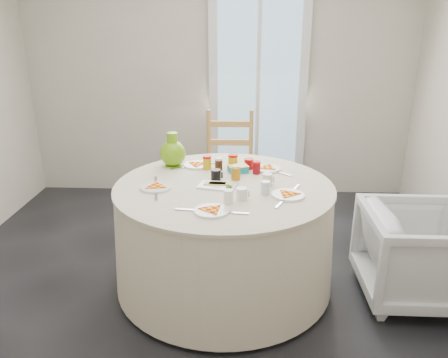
{
  "coord_description": "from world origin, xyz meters",
  "views": [
    {
      "loc": [
        0.25,
        -2.58,
        1.8
      ],
      "look_at": [
        0.13,
        0.17,
        0.8
      ],
      "focal_mm": 35.0,
      "sensor_mm": 36.0,
      "label": 1
    }
  ],
  "objects_px": {
    "table": "(224,236)",
    "wooden_chair": "(229,174)",
    "green_pitcher": "(173,152)",
    "armchair": "(419,246)"
  },
  "relations": [
    {
      "from": "table",
      "to": "wooden_chair",
      "type": "bearing_deg",
      "value": 89.88
    },
    {
      "from": "green_pitcher",
      "to": "wooden_chair",
      "type": "bearing_deg",
      "value": 79.71
    },
    {
      "from": "armchair",
      "to": "green_pitcher",
      "type": "bearing_deg",
      "value": 73.87
    },
    {
      "from": "table",
      "to": "armchair",
      "type": "xyz_separation_m",
      "value": [
        1.3,
        -0.12,
        0.02
      ]
    },
    {
      "from": "table",
      "to": "armchair",
      "type": "relative_size",
      "value": 2.13
    },
    {
      "from": "green_pitcher",
      "to": "armchair",
      "type": "bearing_deg",
      "value": 4.38
    },
    {
      "from": "wooden_chair",
      "to": "armchair",
      "type": "relative_size",
      "value": 1.45
    },
    {
      "from": "armchair",
      "to": "green_pitcher",
      "type": "distance_m",
      "value": 1.84
    },
    {
      "from": "table",
      "to": "green_pitcher",
      "type": "distance_m",
      "value": 0.75
    },
    {
      "from": "wooden_chair",
      "to": "armchair",
      "type": "height_order",
      "value": "wooden_chair"
    }
  ]
}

